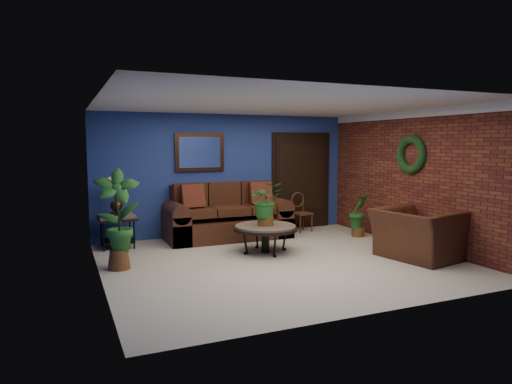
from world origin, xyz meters
name	(u,v)px	position (x,y,z in m)	size (l,w,h in m)	color
floor	(279,261)	(0.00, 0.00, 0.00)	(5.50, 5.50, 0.00)	beige
wall_back	(227,174)	(0.00, 2.50, 1.25)	(5.50, 0.04, 2.50)	navy
wall_left	(98,191)	(-2.75, 0.00, 1.25)	(0.04, 5.00, 2.50)	navy
wall_right_brick	(415,179)	(2.75, 0.00, 1.25)	(0.04, 5.00, 2.50)	brown
ceiling	(280,105)	(0.00, 0.00, 2.50)	(5.50, 5.00, 0.02)	white
crown_molding	(416,114)	(2.72, 0.00, 2.43)	(0.03, 5.00, 0.14)	white
wall_mirror	(200,152)	(-0.60, 2.46, 1.72)	(1.02, 0.06, 0.77)	#402310
closet_door	(301,181)	(1.75, 2.47, 1.05)	(1.44, 0.06, 2.18)	black
wreath	(411,154)	(2.69, 0.05, 1.70)	(0.72, 0.72, 0.16)	black
sofa	(226,220)	(-0.17, 2.09, 0.36)	(2.46, 1.06, 1.11)	#482214
coffee_table	(265,229)	(0.03, 0.62, 0.42)	(1.12, 1.12, 0.48)	#544D49
end_table	(117,222)	(-2.30, 2.05, 0.46)	(0.66, 0.66, 0.60)	#544D49
table_lamp	(116,191)	(-2.30, 2.05, 1.03)	(0.40, 0.40, 0.67)	#402310
side_chair	(300,209)	(1.54, 2.11, 0.48)	(0.40, 0.40, 0.85)	#5D311A
armchair	(417,234)	(2.15, -0.76, 0.41)	(1.26, 1.10, 0.82)	#482214
coffee_plant	(265,201)	(0.03, 0.62, 0.90)	(0.64, 0.58, 0.76)	brown
floor_plant	(358,214)	(2.35, 1.13, 0.46)	(0.41, 0.34, 0.88)	brown
tall_plant	(118,215)	(-2.45, 0.53, 0.83)	(0.73, 0.54, 1.53)	brown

